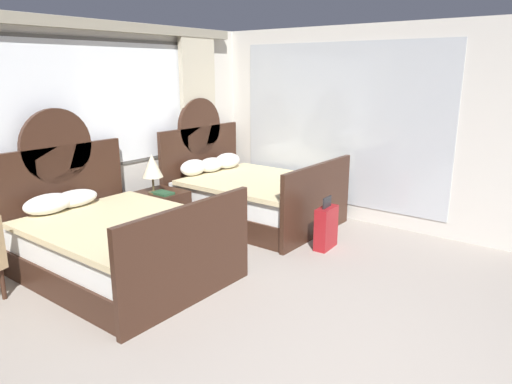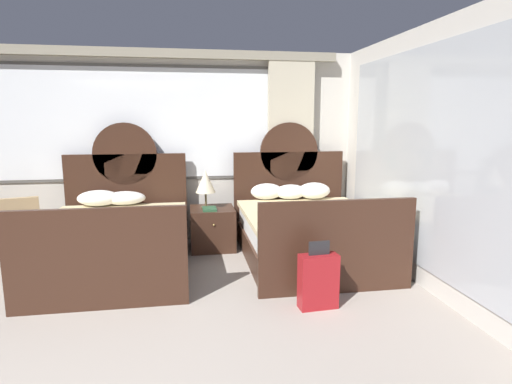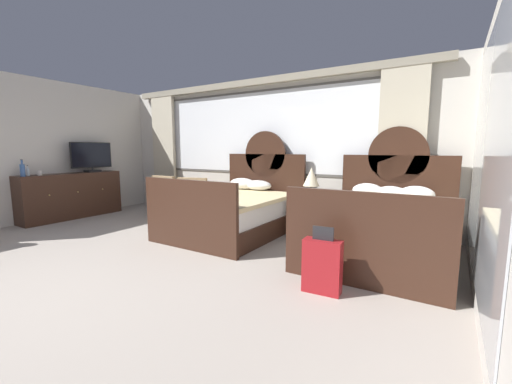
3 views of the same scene
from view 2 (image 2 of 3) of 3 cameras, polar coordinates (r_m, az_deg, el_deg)
name	(u,v)px [view 2 (image 2 of 3)]	position (r m, az deg, el deg)	size (l,w,h in m)	color
wall_back_window	(110,142)	(6.15, -19.36, 6.47)	(6.92, 0.22, 2.70)	beige
wall_right_mirror	(436,160)	(4.53, 23.32, 4.05)	(0.08, 4.56, 2.70)	beige
bed_near_window	(117,239)	(5.18, -18.45, -6.10)	(1.62, 2.12, 1.71)	#382116
bed_near_mirror	(307,230)	(5.33, 6.92, -5.17)	(1.62, 2.12, 1.71)	#382116
nightstand_between_beds	(212,228)	(5.75, -5.97, -4.94)	(0.59, 0.61, 0.56)	#382116
table_lamp_on_nightstand	(205,182)	(5.63, -6.92, 1.36)	(0.27, 0.27, 0.51)	brown
book_on_nightstand	(209,209)	(5.56, -6.38, -2.31)	(0.18, 0.26, 0.03)	#285133
armchair_by_window_left	(14,226)	(5.96, -30.13, -4.04)	(0.74, 0.74, 0.83)	tan
suitcase_on_floor	(318,281)	(4.02, 8.50, -11.91)	(0.37, 0.18, 0.65)	maroon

